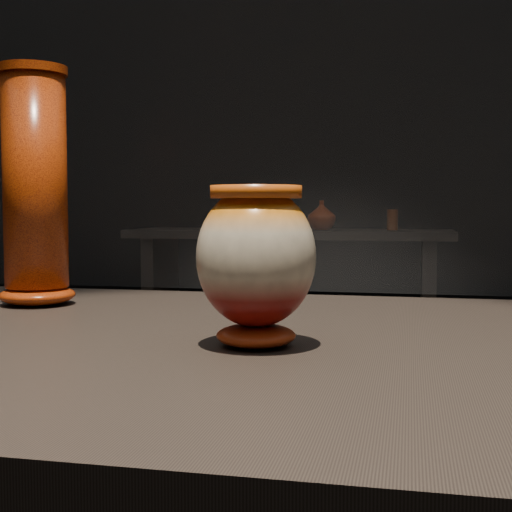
{
  "coord_description": "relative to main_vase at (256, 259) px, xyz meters",
  "views": [
    {
      "loc": [
        0.12,
        -0.77,
        1.05
      ],
      "look_at": [
        -0.03,
        -0.05,
        0.99
      ],
      "focal_mm": 50.0,
      "sensor_mm": 36.0,
      "label": 1
    }
  ],
  "objects": [
    {
      "name": "main_vase",
      "position": [
        0.0,
        0.0,
        0.0
      ],
      "size": [
        0.15,
        0.15,
        0.17
      ],
      "rotation": [
        0.0,
        0.0,
        0.23
      ],
      "color": "maroon",
      "rests_on": "display_plinth"
    },
    {
      "name": "back_vase_right",
      "position": [
        0.05,
        3.72,
        -0.03
      ],
      "size": [
        0.07,
        0.07,
        0.13
      ],
      "primitive_type": "cylinder",
      "color": "#8B3F14",
      "rests_on": "back_shelf"
    },
    {
      "name": "back_vase_mid",
      "position": [
        -0.38,
        3.66,
        -0.0
      ],
      "size": [
        0.23,
        0.23,
        0.18
      ],
      "primitive_type": "imported",
      "rotation": [
        0.0,
        0.0,
        0.47
      ],
      "color": "maroon",
      "rests_on": "back_shelf"
    },
    {
      "name": "back_vase_left",
      "position": [
        -1.02,
        3.71,
        -0.01
      ],
      "size": [
        0.18,
        0.18,
        0.16
      ],
      "primitive_type": "imported",
      "rotation": [
        0.0,
        0.0,
        1.76
      ],
      "color": "#8B3F14",
      "rests_on": "back_shelf"
    },
    {
      "name": "tall_vase",
      "position": [
        -0.38,
        0.24,
        0.08
      ],
      "size": [
        0.11,
        0.11,
        0.35
      ],
      "rotation": [
        0.0,
        0.0,
        0.01
      ],
      "color": "#C5430D",
      "rests_on": "display_plinth"
    },
    {
      "name": "back_shelf",
      "position": [
        -0.58,
        3.67,
        -0.36
      ],
      "size": [
        2.0,
        0.6,
        0.9
      ],
      "color": "black",
      "rests_on": "ground"
    }
  ]
}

